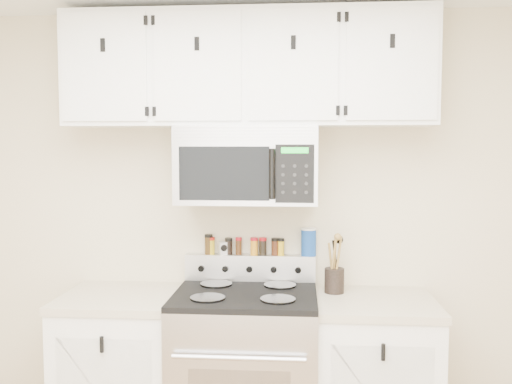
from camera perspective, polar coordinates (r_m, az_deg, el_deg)
back_wall at (r=3.35m, az=-0.54°, el=-3.66°), size 3.50×0.01×2.50m
range at (r=3.25m, az=-1.04°, el=-17.92°), size 0.76×0.65×1.10m
base_cabinet_left at (r=3.41m, az=-13.19°, el=-17.39°), size 0.64×0.62×0.92m
base_cabinet_right at (r=3.29m, az=11.69°, el=-18.19°), size 0.64×0.62×0.92m
microwave at (r=3.13m, az=-0.84°, el=2.74°), size 0.76×0.44×0.42m
upper_cabinets at (r=3.19m, az=-0.82°, el=12.15°), size 2.00×0.35×0.62m
utensil_crock at (r=3.22m, az=7.84°, el=-8.56°), size 0.11×0.11×0.32m
kitchen_timer at (r=3.35m, az=-3.17°, el=-5.62°), size 0.08×0.08×0.08m
salt_canister at (r=3.32m, az=5.28°, el=-4.98°), size 0.09×0.09×0.16m
spice_jar_0 at (r=3.36m, az=-4.76°, el=-5.22°), size 0.05×0.05×0.12m
spice_jar_1 at (r=3.36m, az=-4.50°, el=-5.37°), size 0.04×0.04×0.10m
spice_jar_2 at (r=3.35m, az=-2.76°, el=-5.43°), size 0.04×0.04×0.10m
spice_jar_3 at (r=3.34m, az=-1.75°, el=-5.41°), size 0.04×0.04×0.10m
spice_jar_4 at (r=3.33m, az=-0.20°, el=-5.44°), size 0.04×0.04×0.10m
spice_jar_5 at (r=3.33m, az=0.69°, el=-5.44°), size 0.04×0.04×0.10m
spice_jar_6 at (r=3.33m, az=1.92°, el=-5.47°), size 0.04×0.04×0.10m
spice_jar_7 at (r=3.32m, az=2.49°, el=-5.48°), size 0.04×0.04×0.10m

